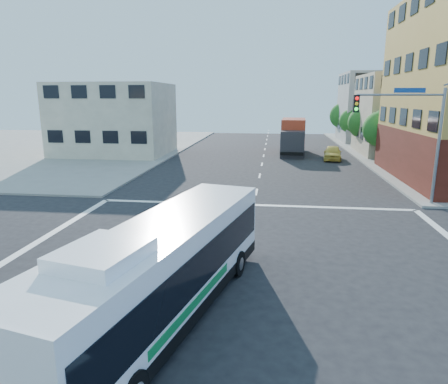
# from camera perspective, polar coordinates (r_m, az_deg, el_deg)

# --- Properties ---
(ground) EXTENTS (120.00, 120.00, 0.00)m
(ground) POSITION_cam_1_polar(r_m,az_deg,el_deg) (15.66, 2.47, -10.98)
(ground) COLOR black
(ground) RESTS_ON ground
(sidewalk_nw) EXTENTS (50.00, 50.00, 0.15)m
(sidewalk_nw) POSITION_cam_1_polar(r_m,az_deg,el_deg) (61.38, -29.13, 5.72)
(sidewalk_nw) COLOR gray
(sidewalk_nw) RESTS_ON ground
(building_east_near) EXTENTS (12.06, 10.06, 9.00)m
(building_east_near) POSITION_cam_1_polar(r_m,az_deg,el_deg) (50.79, 25.73, 9.87)
(building_east_near) COLOR #BDAF90
(building_east_near) RESTS_ON ground
(building_east_far) EXTENTS (12.06, 10.06, 10.00)m
(building_east_far) POSITION_cam_1_polar(r_m,az_deg,el_deg) (64.21, 21.86, 11.13)
(building_east_far) COLOR #A6A6A1
(building_east_far) RESTS_ON ground
(building_west) EXTENTS (12.06, 10.06, 8.00)m
(building_west) POSITION_cam_1_polar(r_m,az_deg,el_deg) (47.84, -15.40, 9.96)
(building_west) COLOR beige
(building_west) RESTS_ON ground
(signal_mast_ne) EXTENTS (7.91, 1.13, 8.07)m
(signal_mast_ne) POSITION_cam_1_polar(r_m,az_deg,el_deg) (26.13, 25.18, 8.89)
(signal_mast_ne) COLOR slate
(signal_mast_ne) RESTS_ON ground
(street_tree_a) EXTENTS (3.60, 3.60, 5.53)m
(street_tree_a) POSITION_cam_1_polar(r_m,az_deg,el_deg) (43.60, 21.69, 8.67)
(street_tree_a) COLOR #332112
(street_tree_a) RESTS_ON ground
(street_tree_b) EXTENTS (3.80, 3.80, 5.79)m
(street_tree_b) POSITION_cam_1_polar(r_m,az_deg,el_deg) (51.37, 19.52, 9.59)
(street_tree_b) COLOR #332112
(street_tree_b) RESTS_ON ground
(street_tree_c) EXTENTS (3.40, 3.40, 5.29)m
(street_tree_c) POSITION_cam_1_polar(r_m,az_deg,el_deg) (59.22, 17.88, 9.83)
(street_tree_c) COLOR #332112
(street_tree_c) RESTS_ON ground
(street_tree_d) EXTENTS (4.00, 4.00, 6.03)m
(street_tree_d) POSITION_cam_1_polar(r_m,az_deg,el_deg) (67.07, 16.67, 10.61)
(street_tree_d) COLOR #332112
(street_tree_d) RESTS_ON ground
(transit_bus) EXTENTS (4.78, 11.28, 3.27)m
(transit_bus) POSITION_cam_1_polar(r_m,az_deg,el_deg) (11.94, -8.51, -10.78)
(transit_bus) COLOR black
(transit_bus) RESTS_ON ground
(box_truck) EXTENTS (3.10, 9.03, 4.00)m
(box_truck) POSITION_cam_1_polar(r_m,az_deg,el_deg) (47.62, 9.83, 7.73)
(box_truck) COLOR #27272C
(box_truck) RESTS_ON ground
(parked_car) EXTENTS (2.34, 4.59, 1.50)m
(parked_car) POSITION_cam_1_polar(r_m,az_deg,el_deg) (43.87, 15.24, 5.42)
(parked_car) COLOR gold
(parked_car) RESTS_ON ground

